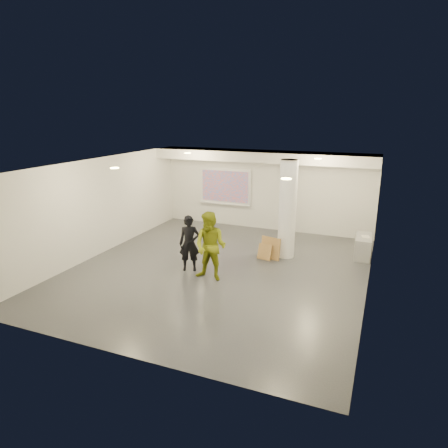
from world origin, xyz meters
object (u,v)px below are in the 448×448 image
at_px(projection_screen, 225,187).
at_px(credenza, 363,247).
at_px(man, 211,246).
at_px(woman, 189,243).
at_px(column, 287,209).

relative_size(projection_screen, credenza, 1.85).
height_order(projection_screen, man, projection_screen).
bearing_deg(woman, credenza, 12.23).
bearing_deg(credenza, column, -161.03).
xyz_separation_m(credenza, man, (-3.66, -3.33, 0.59)).
bearing_deg(man, woman, 158.11).
distance_m(column, credenza, 2.65).
distance_m(projection_screen, credenza, 5.74).
bearing_deg(column, credenza, 20.92).
height_order(column, man, column).
bearing_deg(man, column, 62.17).
xyz_separation_m(column, man, (-1.44, -2.49, -0.57)).
height_order(column, credenza, column).
bearing_deg(projection_screen, column, -40.56).
height_order(credenza, man, man).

